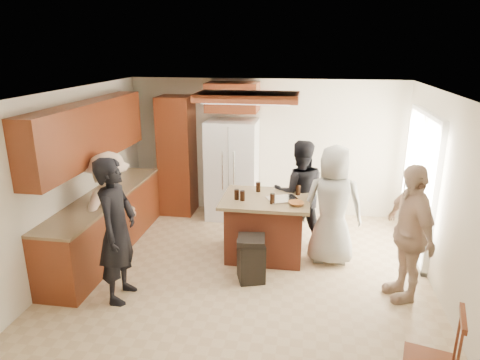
% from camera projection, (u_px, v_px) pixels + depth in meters
% --- Properties ---
extents(person_front_left, '(0.49, 0.67, 1.83)m').
position_uv_depth(person_front_left, '(117.00, 230.00, 5.19)').
color(person_front_left, black).
rests_on(person_front_left, ground).
extents(person_behind_left, '(0.89, 0.63, 1.69)m').
position_uv_depth(person_behind_left, '(299.00, 193.00, 6.70)').
color(person_behind_left, black).
rests_on(person_behind_left, ground).
extents(person_behind_right, '(0.87, 0.58, 1.76)m').
position_uv_depth(person_behind_right, '(333.00, 206.00, 6.10)').
color(person_behind_right, gray).
rests_on(person_behind_right, ground).
extents(person_side_right, '(0.79, 1.13, 1.75)m').
position_uv_depth(person_side_right, '(409.00, 233.00, 5.22)').
color(person_side_right, tan).
rests_on(person_side_right, ground).
extents(person_counter, '(0.66, 1.14, 1.66)m').
position_uv_depth(person_counter, '(111.00, 209.00, 6.08)').
color(person_counter, tan).
rests_on(person_counter, ground).
extents(left_cabinetry, '(0.64, 3.00, 2.30)m').
position_uv_depth(left_cabinetry, '(101.00, 193.00, 6.39)').
color(left_cabinetry, maroon).
rests_on(left_cabinetry, ground).
extents(back_wall_units, '(1.80, 0.60, 2.45)m').
position_uv_depth(back_wall_units, '(191.00, 142.00, 7.82)').
color(back_wall_units, maroon).
rests_on(back_wall_units, ground).
extents(refrigerator, '(0.90, 0.76, 1.80)m').
position_uv_depth(refrigerator, '(232.00, 170.00, 7.77)').
color(refrigerator, white).
rests_on(refrigerator, ground).
extents(kitchen_island, '(1.28, 1.03, 0.93)m').
position_uv_depth(kitchen_island, '(265.00, 226.00, 6.40)').
color(kitchen_island, brown).
rests_on(kitchen_island, ground).
extents(island_items, '(1.03, 0.67, 0.15)m').
position_uv_depth(island_items, '(278.00, 198.00, 6.13)').
color(island_items, silver).
rests_on(island_items, kitchen_island).
extents(trash_bin, '(0.43, 0.43, 0.63)m').
position_uv_depth(trash_bin, '(251.00, 259.00, 5.75)').
color(trash_bin, black).
rests_on(trash_bin, ground).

